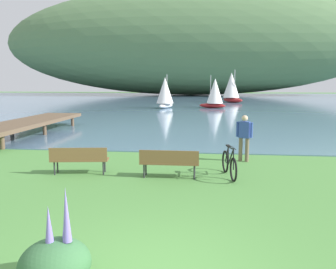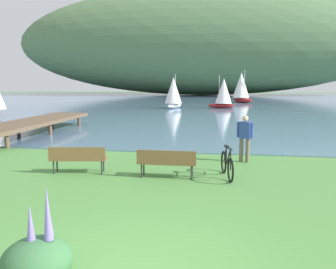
{
  "view_description": "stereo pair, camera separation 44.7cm",
  "coord_description": "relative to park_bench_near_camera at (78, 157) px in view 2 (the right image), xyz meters",
  "views": [
    {
      "loc": [
        0.79,
        -4.7,
        2.89
      ],
      "look_at": [
        -0.6,
        7.73,
        1.0
      ],
      "focal_mm": 36.95,
      "sensor_mm": 36.0,
      "label": 1
    },
    {
      "loc": [
        1.24,
        -4.65,
        2.89
      ],
      "look_at": [
        -0.6,
        7.73,
        1.0
      ],
      "focal_mm": 36.95,
      "sensor_mm": 36.0,
      "label": 2
    }
  ],
  "objects": [
    {
      "name": "pier_dock",
      "position": [
        -5.81,
        7.63,
        0.17
      ],
      "size": [
        2.4,
        10.0,
        0.8
      ],
      "color": "brown",
      "rests_on": "ground"
    },
    {
      "name": "bay_water",
      "position": [
        3.19,
        43.63,
        -0.5
      ],
      "size": [
        180.0,
        80.0,
        0.04
      ],
      "primitive_type": "cube",
      "color": "#5B7F9E",
      "rests_on": "ground"
    },
    {
      "name": "distant_hillside",
      "position": [
        0.15,
        70.19,
        11.48
      ],
      "size": [
        86.45,
        28.0,
        23.91
      ],
      "primitive_type": "ellipsoid",
      "color": "#567A4C",
      "rests_on": "bay_water"
    },
    {
      "name": "sailboat_far_off",
      "position": [
        4.85,
        28.92,
        1.23
      ],
      "size": [
        3.2,
        2.36,
        3.63
      ],
      "color": "#B22323",
      "rests_on": "bay_water"
    },
    {
      "name": "bicycle_leaning_near_bench",
      "position": [
        4.7,
        0.2,
        -0.12
      ],
      "size": [
        0.37,
        1.75,
        1.01
      ],
      "color": "black",
      "rests_on": "ground"
    },
    {
      "name": "sailboat_toward_hillside",
      "position": [
        -0.63,
        28.03,
        1.28
      ],
      "size": [
        2.36,
        3.32,
        3.75
      ],
      "color": "white",
      "rests_on": "bay_water"
    },
    {
      "name": "park_bench_further_along",
      "position": [
        2.88,
        -0.11,
        0.0
      ],
      "size": [
        1.8,
        0.49,
        0.88
      ],
      "color": "brown",
      "rests_on": "ground"
    },
    {
      "name": "person_at_shoreline",
      "position": [
        5.37,
        2.42,
        0.46
      ],
      "size": [
        0.58,
        0.34,
        1.71
      ],
      "color": "#72604C",
      "rests_on": "ground"
    },
    {
      "name": "park_bench_near_camera",
      "position": [
        0.0,
        0.0,
        0.0
      ],
      "size": [
        1.85,
        0.73,
        0.88
      ],
      "color": "brown",
      "rests_on": "ground"
    },
    {
      "name": "sailboat_mid_bay",
      "position": [
        7.51,
        40.51,
        1.72
      ],
      "size": [
        3.48,
        3.89,
        4.67
      ],
      "color": "#B22323",
      "rests_on": "bay_water"
    },
    {
      "name": "echium_bush_closest_to_camera",
      "position": [
        1.88,
        -5.94,
        -0.16
      ],
      "size": [
        1.02,
        1.02,
        1.45
      ],
      "color": "#386B3D",
      "rests_on": "ground"
    }
  ]
}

